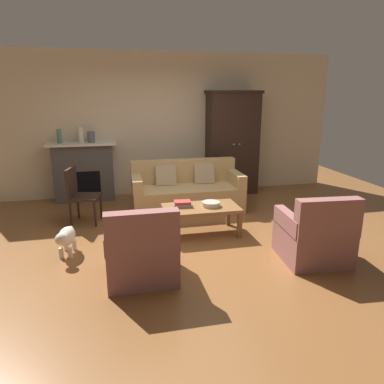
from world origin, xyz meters
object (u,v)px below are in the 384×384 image
at_px(couch, 187,192).
at_px(side_chair_wooden, 79,192).
at_px(armoire, 232,143).
at_px(mantel_vase_cream, 81,135).
at_px(armchair_near_left, 141,253).
at_px(fruit_bowl, 211,204).
at_px(armchair_near_right, 315,237).
at_px(coffee_table, 201,210).
at_px(fireplace, 84,171).
at_px(dog, 66,237).
at_px(mantel_vase_jade, 59,136).
at_px(book_stack, 182,204).
at_px(mantel_vase_slate, 91,137).

bearing_deg(couch, side_chair_wooden, -170.79).
xyz_separation_m(armoire, side_chair_wooden, (-2.95, -1.23, -0.53)).
bearing_deg(mantel_vase_cream, armchair_near_left, -76.52).
relative_size(fruit_bowl, side_chair_wooden, 0.29).
xyz_separation_m(armoire, armchair_near_right, (-0.03, -3.28, -0.72)).
bearing_deg(mantel_vase_cream, fruit_bowl, -48.78).
bearing_deg(couch, fruit_bowl, -84.54).
relative_size(armoire, coffee_table, 1.88).
relative_size(fireplace, dog, 2.21).
bearing_deg(armchair_near_left, mantel_vase_jade, 109.51).
bearing_deg(side_chair_wooden, coffee_table, -26.43).
bearing_deg(book_stack, armoire, 54.56).
bearing_deg(coffee_table, couch, 88.43).
xyz_separation_m(fireplace, fruit_bowl, (1.91, -2.20, -0.11)).
bearing_deg(couch, armchair_near_right, -64.45).
height_order(fireplace, fruit_bowl, fireplace).
relative_size(armoire, armchair_near_right, 2.35).
xyz_separation_m(couch, armchair_near_left, (-1.01, -2.32, -0.00)).
relative_size(side_chair_wooden, dog, 1.58).
distance_m(armoire, armchair_near_right, 3.36).
bearing_deg(armchair_near_left, mantel_vase_slate, 100.50).
xyz_separation_m(coffee_table, dog, (-1.86, -0.34, -0.12)).
relative_size(mantel_vase_jade, side_chair_wooden, 0.29).
bearing_deg(couch, mantel_vase_cream, 150.97).
bearing_deg(couch, coffee_table, -91.57).
height_order(coffee_table, fruit_bowl, fruit_bowl).
bearing_deg(mantel_vase_slate, coffee_table, -53.79).
height_order(mantel_vase_jade, armchair_near_left, mantel_vase_jade).
bearing_deg(armoire, couch, -140.80).
height_order(fireplace, armchair_near_left, fireplace).
relative_size(armoire, armchair_near_left, 2.35).
xyz_separation_m(armchair_near_left, side_chair_wooden, (-0.79, 2.02, 0.20)).
height_order(fireplace, dog, fireplace).
bearing_deg(armchair_near_right, mantel_vase_cream, 131.15).
height_order(armoire, armchair_near_left, armoire).
relative_size(book_stack, armchair_near_right, 0.30).
bearing_deg(couch, mantel_vase_slate, 148.34).
relative_size(mantel_vase_jade, armchair_near_right, 0.30).
relative_size(fireplace, coffee_table, 1.15).
distance_m(armchair_near_left, dog, 1.20).
height_order(armoire, side_chair_wooden, armoire).
relative_size(book_stack, mantel_vase_cream, 0.91).
xyz_separation_m(armchair_near_left, armchair_near_right, (2.12, -0.03, 0.00)).
distance_m(mantel_vase_slate, armchair_near_right, 4.41).
height_order(armoire, mantel_vase_cream, armoire).
bearing_deg(book_stack, side_chair_wooden, 151.52).
bearing_deg(dog, couch, 38.51).
height_order(mantel_vase_cream, armchair_near_left, mantel_vase_cream).
xyz_separation_m(book_stack, dog, (-1.59, -0.40, -0.22)).
xyz_separation_m(mantel_vase_cream, armchair_near_right, (2.92, -3.34, -0.95)).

